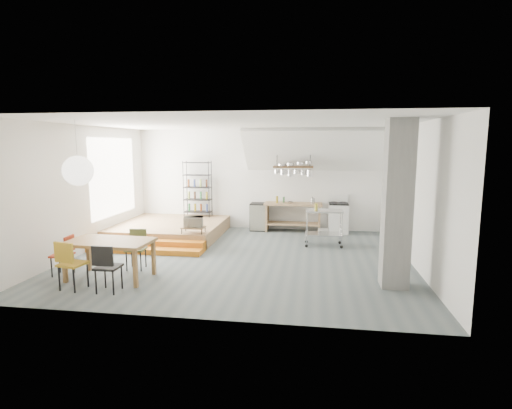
% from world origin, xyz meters
% --- Properties ---
extents(floor, '(8.00, 8.00, 0.00)m').
position_xyz_m(floor, '(0.00, 0.00, 0.00)').
color(floor, '#535E60').
rests_on(floor, ground).
extents(wall_back, '(8.00, 0.04, 3.20)m').
position_xyz_m(wall_back, '(0.00, 3.50, 1.60)').
color(wall_back, silver).
rests_on(wall_back, ground).
extents(wall_left, '(0.04, 7.00, 3.20)m').
position_xyz_m(wall_left, '(-4.00, 0.00, 1.60)').
color(wall_left, silver).
rests_on(wall_left, ground).
extents(wall_right, '(0.04, 7.00, 3.20)m').
position_xyz_m(wall_right, '(4.00, 0.00, 1.60)').
color(wall_right, silver).
rests_on(wall_right, ground).
extents(ceiling, '(8.00, 7.00, 0.02)m').
position_xyz_m(ceiling, '(0.00, 0.00, 3.20)').
color(ceiling, white).
rests_on(ceiling, wall_back).
extents(slope_ceiling, '(4.40, 1.44, 1.32)m').
position_xyz_m(slope_ceiling, '(1.80, 2.90, 2.55)').
color(slope_ceiling, white).
rests_on(slope_ceiling, wall_back).
extents(window_pane, '(0.02, 2.50, 2.20)m').
position_xyz_m(window_pane, '(-3.98, 1.50, 1.80)').
color(window_pane, white).
rests_on(window_pane, wall_left).
extents(platform, '(3.00, 3.00, 0.40)m').
position_xyz_m(platform, '(-2.50, 2.00, 0.20)').
color(platform, olive).
rests_on(platform, ground).
extents(step_lower, '(3.00, 0.35, 0.13)m').
position_xyz_m(step_lower, '(-2.50, 0.05, 0.07)').
color(step_lower, orange).
rests_on(step_lower, ground).
extents(step_upper, '(3.00, 0.35, 0.27)m').
position_xyz_m(step_upper, '(-2.50, 0.40, 0.13)').
color(step_upper, orange).
rests_on(step_upper, ground).
extents(concrete_column, '(0.50, 0.50, 3.20)m').
position_xyz_m(concrete_column, '(3.30, -1.50, 1.60)').
color(concrete_column, slate).
rests_on(concrete_column, ground).
extents(kitchen_counter, '(1.80, 0.60, 0.91)m').
position_xyz_m(kitchen_counter, '(1.10, 3.15, 0.63)').
color(kitchen_counter, olive).
rests_on(kitchen_counter, ground).
extents(stove, '(0.60, 0.60, 1.18)m').
position_xyz_m(stove, '(2.50, 3.16, 0.48)').
color(stove, white).
rests_on(stove, ground).
extents(pot_rack, '(1.20, 0.50, 1.43)m').
position_xyz_m(pot_rack, '(1.13, 2.92, 1.98)').
color(pot_rack, '#3E2B18').
rests_on(pot_rack, ceiling).
extents(wire_shelving, '(0.88, 0.38, 1.80)m').
position_xyz_m(wire_shelving, '(-2.00, 3.20, 1.33)').
color(wire_shelving, black).
rests_on(wire_shelving, platform).
extents(microwave_shelf, '(0.60, 0.40, 0.16)m').
position_xyz_m(microwave_shelf, '(-1.40, 0.75, 0.55)').
color(microwave_shelf, olive).
rests_on(microwave_shelf, platform).
extents(paper_lantern, '(0.60, 0.60, 0.60)m').
position_xyz_m(paper_lantern, '(-2.94, -1.86, 2.20)').
color(paper_lantern, white).
rests_on(paper_lantern, ceiling).
extents(dining_table, '(1.72, 1.01, 0.80)m').
position_xyz_m(dining_table, '(-2.34, -1.88, 0.71)').
color(dining_table, olive).
rests_on(dining_table, ground).
extents(chair_mustard, '(0.51, 0.51, 0.95)m').
position_xyz_m(chair_mustard, '(-2.75, -2.63, 0.57)').
color(chair_mustard, '#B4881E').
rests_on(chair_mustard, ground).
extents(chair_black, '(0.42, 0.42, 0.92)m').
position_xyz_m(chair_black, '(-2.00, -2.66, 0.55)').
color(chair_black, black).
rests_on(chair_black, ground).
extents(chair_olive, '(0.43, 0.43, 0.86)m').
position_xyz_m(chair_olive, '(-2.11, -1.14, 0.52)').
color(chair_olive, '#5C642F').
rests_on(chair_olive, ground).
extents(chair_red, '(0.42, 0.42, 0.85)m').
position_xyz_m(chair_red, '(-3.37, -1.83, 0.51)').
color(chair_red, '#A32E17').
rests_on(chair_red, ground).
extents(rolling_cart, '(1.02, 0.59, 0.98)m').
position_xyz_m(rolling_cart, '(2.02, 1.46, 0.64)').
color(rolling_cart, silver).
rests_on(rolling_cart, ground).
extents(mini_fridge, '(0.51, 0.51, 0.87)m').
position_xyz_m(mini_fridge, '(0.00, 3.20, 0.44)').
color(mini_fridge, black).
rests_on(mini_fridge, ground).
extents(microwave, '(0.56, 0.44, 0.28)m').
position_xyz_m(microwave, '(-1.40, 0.75, 0.70)').
color(microwave, beige).
rests_on(microwave, microwave_shelf).
extents(bowl, '(0.23, 0.23, 0.05)m').
position_xyz_m(bowl, '(1.02, 3.10, 0.94)').
color(bowl, silver).
rests_on(bowl, kitchen_counter).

